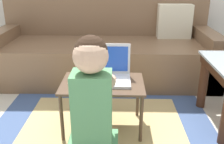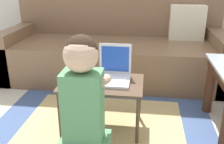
% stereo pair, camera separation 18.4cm
% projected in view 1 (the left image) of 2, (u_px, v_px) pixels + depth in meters
% --- Properties ---
extents(ground_plane, '(16.00, 16.00, 0.00)m').
position_uv_depth(ground_plane, '(121.00, 137.00, 1.83)').
color(ground_plane, beige).
extents(couch, '(2.26, 0.90, 0.85)m').
position_uv_depth(couch, '(106.00, 50.00, 2.83)').
color(couch, brown).
rests_on(couch, ground_plane).
extents(laptop_desk, '(0.57, 0.39, 0.36)m').
position_uv_depth(laptop_desk, '(103.00, 88.00, 1.83)').
color(laptop_desk, '#4C3828').
rests_on(laptop_desk, ground_plane).
extents(laptop, '(0.23, 0.24, 0.25)m').
position_uv_depth(laptop, '(114.00, 75.00, 1.83)').
color(laptop, silver).
rests_on(laptop, laptop_desk).
extents(computer_mouse, '(0.06, 0.09, 0.03)m').
position_uv_depth(computer_mouse, '(86.00, 80.00, 1.81)').
color(computer_mouse, '#B2B7C1').
rests_on(computer_mouse, laptop_desk).
extents(person_seated, '(0.28, 0.35, 0.80)m').
position_uv_depth(person_seated, '(92.00, 110.00, 1.41)').
color(person_seated, '#518E5B').
rests_on(person_seated, ground_plane).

